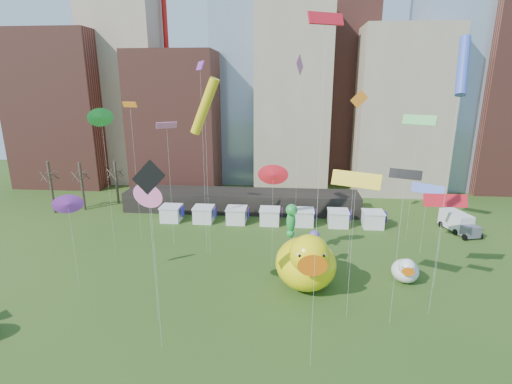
# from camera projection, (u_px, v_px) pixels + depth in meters

# --- Properties ---
(skyline) EXTENTS (101.00, 23.00, 68.00)m
(skyline) POSITION_uv_depth(u_px,v_px,m) (284.00, 77.00, 75.60)
(skyline) COLOR brown
(skyline) RESTS_ON ground
(pavilion) EXTENTS (38.00, 6.00, 3.20)m
(pavilion) POSITION_uv_depth(u_px,v_px,m) (241.00, 201.00, 63.24)
(pavilion) COLOR black
(pavilion) RESTS_ON ground
(vendor_tents) EXTENTS (33.24, 2.80, 2.40)m
(vendor_tents) POSITION_uv_depth(u_px,v_px,m) (270.00, 217.00, 57.20)
(vendor_tents) COLOR white
(vendor_tents) RESTS_ON ground
(bare_trees) EXTENTS (8.44, 6.44, 8.50)m
(bare_trees) POSITION_uv_depth(u_px,v_px,m) (83.00, 185.00, 63.41)
(bare_trees) COLOR #382B21
(bare_trees) RESTS_ON ground
(big_duck) EXTENTS (6.79, 8.73, 6.52)m
(big_duck) POSITION_uv_depth(u_px,v_px,m) (306.00, 261.00, 38.57)
(big_duck) COLOR #FFEC0D
(big_duck) RESTS_ON ground
(small_duck) EXTENTS (3.28, 4.05, 2.95)m
(small_duck) POSITION_uv_depth(u_px,v_px,m) (405.00, 270.00, 40.31)
(small_duck) COLOR white
(small_duck) RESTS_ON ground
(seahorse_green) EXTENTS (1.72, 1.97, 6.67)m
(seahorse_green) POSITION_uv_depth(u_px,v_px,m) (291.00, 218.00, 45.25)
(seahorse_green) COLOR silver
(seahorse_green) RESTS_ON ground
(seahorse_purple) EXTENTS (1.45, 1.63, 4.54)m
(seahorse_purple) POSITION_uv_depth(u_px,v_px,m) (313.00, 242.00, 42.95)
(seahorse_purple) COLOR silver
(seahorse_purple) RESTS_ON ground
(box_truck) EXTENTS (3.79, 6.59, 2.64)m
(box_truck) POSITION_uv_depth(u_px,v_px,m) (458.00, 222.00, 54.15)
(box_truck) COLOR silver
(box_truck) RESTS_ON ground
(kite_0) EXTENTS (2.21, 0.34, 11.86)m
(kite_0) POSITION_uv_depth(u_px,v_px,m) (273.00, 175.00, 41.19)
(kite_0) COLOR silver
(kite_0) RESTS_ON ground
(kite_1) EXTENTS (0.90, 2.35, 23.57)m
(kite_1) POSITION_uv_depth(u_px,v_px,m) (300.00, 71.00, 45.12)
(kite_1) COLOR silver
(kite_1) RESTS_ON ground
(kite_2) EXTENTS (2.37, 1.29, 13.76)m
(kite_2) POSITION_uv_depth(u_px,v_px,m) (405.00, 175.00, 29.96)
(kite_2) COLOR silver
(kite_2) RESTS_ON ground
(kite_3) EXTENTS (3.62, 2.55, 16.51)m
(kite_3) POSITION_uv_depth(u_px,v_px,m) (419.00, 120.00, 46.96)
(kite_3) COLOR silver
(kite_3) RESTS_ON ground
(kite_4) EXTENTS (3.89, 2.23, 13.28)m
(kite_4) POSITION_uv_depth(u_px,v_px,m) (356.00, 180.00, 31.24)
(kite_4) COLOR silver
(kite_4) RESTS_ON ground
(kite_5) EXTENTS (3.32, 2.55, 8.87)m
(kite_5) POSITION_uv_depth(u_px,v_px,m) (428.00, 189.00, 44.99)
(kite_5) COLOR silver
(kite_5) RESTS_ON ground
(kite_6) EXTENTS (1.75, 0.23, 19.62)m
(kite_6) POSITION_uv_depth(u_px,v_px,m) (359.00, 108.00, 37.54)
(kite_6) COLOR silver
(kite_6) RESTS_ON ground
(kite_7) EXTENTS (1.78, 1.09, 9.90)m
(kite_7) POSITION_uv_depth(u_px,v_px,m) (68.00, 204.00, 37.12)
(kite_7) COLOR silver
(kite_7) RESTS_ON ground
(kite_8) EXTENTS (2.18, 1.33, 24.13)m
(kite_8) POSITION_uv_depth(u_px,v_px,m) (326.00, 25.00, 22.14)
(kite_8) COLOR silver
(kite_8) RESTS_ON ground
(kite_9) EXTENTS (2.30, 1.69, 15.80)m
(kite_9) POSITION_uv_depth(u_px,v_px,m) (167.00, 126.00, 45.90)
(kite_9) COLOR silver
(kite_9) RESTS_ON ground
(kite_10) EXTENTS (2.56, 0.28, 15.16)m
(kite_10) POSITION_uv_depth(u_px,v_px,m) (149.00, 181.00, 26.91)
(kite_10) COLOR silver
(kite_10) RESTS_ON ground
(kite_11) EXTENTS (1.48, 1.77, 17.58)m
(kite_11) POSITION_uv_depth(u_px,v_px,m) (101.00, 118.00, 43.08)
(kite_11) COLOR silver
(kite_11) RESTS_ON ground
(kite_12) EXTENTS (3.90, 2.18, 20.96)m
(kite_12) POSITION_uv_depth(u_px,v_px,m) (205.00, 106.00, 42.33)
(kite_12) COLOR silver
(kite_12) RESTS_ON ground
(kite_13) EXTENTS (1.55, 2.81, 23.80)m
(kite_13) POSITION_uv_depth(u_px,v_px,m) (463.00, 66.00, 29.18)
(kite_13) COLOR silver
(kite_13) RESTS_ON ground
(kite_14) EXTENTS (2.11, 1.06, 18.08)m
(kite_14) POSITION_uv_depth(u_px,v_px,m) (130.00, 107.00, 46.55)
(kite_14) COLOR silver
(kite_14) RESTS_ON ground
(kite_15) EXTENTS (1.63, 3.05, 22.51)m
(kite_15) POSITION_uv_depth(u_px,v_px,m) (200.00, 67.00, 41.30)
(kite_15) COLOR silver
(kite_15) RESTS_ON ground
(kite_16) EXTENTS (4.09, 0.59, 9.94)m
(kite_16) POSITION_uv_depth(u_px,v_px,m) (445.00, 201.00, 37.10)
(kite_16) COLOR silver
(kite_16) RESTS_ON ground
(kite_17) EXTENTS (1.97, 0.97, 12.57)m
(kite_17) POSITION_uv_depth(u_px,v_px,m) (149.00, 195.00, 30.84)
(kite_17) COLOR silver
(kite_17) RESTS_ON ground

